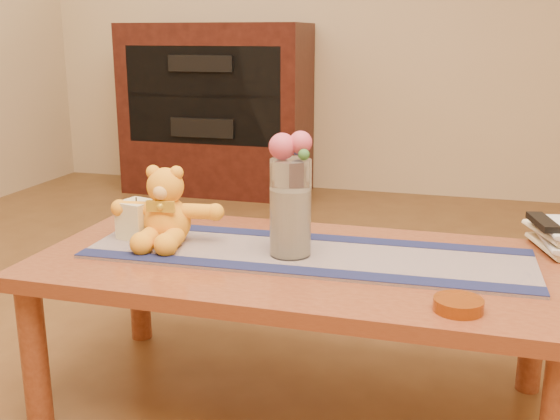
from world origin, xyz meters
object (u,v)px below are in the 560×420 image
(amber_dish, at_px, (458,305))
(teddy_bear, at_px, (167,206))
(book_bottom, at_px, (539,247))
(tv_remote, at_px, (543,222))
(bronze_ball, at_px, (285,235))
(glass_vase, at_px, (290,208))
(pillar_candle, at_px, (137,219))

(amber_dish, bearing_deg, teddy_bear, 161.92)
(book_bottom, bearing_deg, teddy_bear, 176.25)
(teddy_bear, xyz_separation_m, amber_dish, (0.81, -0.27, -0.10))
(teddy_bear, xyz_separation_m, tv_remote, (1.02, 0.22, -0.03))
(bronze_ball, xyz_separation_m, book_bottom, (0.68, 0.19, -0.03))
(teddy_bear, relative_size, bronze_ball, 4.31)
(glass_vase, bearing_deg, pillar_candle, 176.44)
(glass_vase, bearing_deg, amber_dish, -28.59)
(bronze_ball, height_order, tv_remote, tv_remote)
(glass_vase, distance_m, tv_remote, 0.70)
(amber_dish, bearing_deg, glass_vase, 151.41)
(teddy_bear, distance_m, pillar_candle, 0.11)
(pillar_candle, height_order, glass_vase, glass_vase)
(bronze_ball, relative_size, tv_remote, 0.44)
(glass_vase, height_order, book_bottom, glass_vase)
(glass_vase, height_order, amber_dish, glass_vase)
(teddy_bear, distance_m, tv_remote, 1.04)
(amber_dish, bearing_deg, bronze_ball, 147.47)
(pillar_candle, bearing_deg, amber_dish, -16.56)
(teddy_bear, bearing_deg, book_bottom, 5.69)
(tv_remote, bearing_deg, glass_vase, -173.03)
(tv_remote, bearing_deg, book_bottom, 90.00)
(pillar_candle, distance_m, bronze_ball, 0.44)
(glass_vase, bearing_deg, tv_remote, 20.21)
(bronze_ball, relative_size, amber_dish, 0.65)
(bronze_ball, height_order, amber_dish, bronze_ball)
(bronze_ball, height_order, book_bottom, bronze_ball)
(tv_remote, distance_m, amber_dish, 0.53)
(glass_vase, xyz_separation_m, bronze_ball, (-0.03, 0.06, -0.09))
(bronze_ball, relative_size, book_bottom, 0.32)
(pillar_candle, relative_size, bronze_ball, 1.53)
(glass_vase, distance_m, amber_dish, 0.52)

